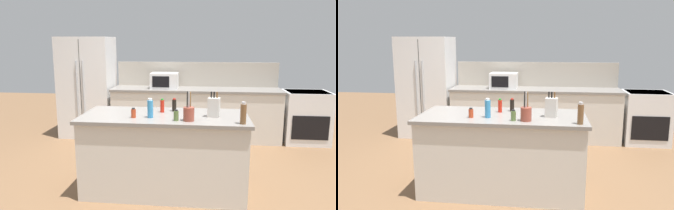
# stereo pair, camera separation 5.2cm
# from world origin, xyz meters

# --- Properties ---
(ground_plane) EXTENTS (14.00, 14.00, 0.00)m
(ground_plane) POSITION_xyz_m (0.00, 0.00, 0.00)
(ground_plane) COLOR brown
(back_counter_run) EXTENTS (3.07, 0.66, 0.94)m
(back_counter_run) POSITION_xyz_m (0.30, 2.20, 0.47)
(back_counter_run) COLOR beige
(back_counter_run) RESTS_ON ground_plane
(wall_backsplash) EXTENTS (3.03, 0.03, 0.46)m
(wall_backsplash) POSITION_xyz_m (0.30, 2.52, 1.17)
(wall_backsplash) COLOR #B2A899
(wall_backsplash) RESTS_ON back_counter_run
(kitchen_island) EXTENTS (1.95, 0.89, 0.94)m
(kitchen_island) POSITION_xyz_m (0.00, 0.00, 0.47)
(kitchen_island) COLOR beige
(kitchen_island) RESTS_ON ground_plane
(refrigerator) EXTENTS (0.96, 0.75, 1.87)m
(refrigerator) POSITION_xyz_m (-1.75, 2.25, 0.93)
(refrigerator) COLOR white
(refrigerator) RESTS_ON ground_plane
(range_oven) EXTENTS (0.76, 0.65, 0.92)m
(range_oven) POSITION_xyz_m (2.25, 2.20, 0.47)
(range_oven) COLOR white
(range_oven) RESTS_ON ground_plane
(microwave) EXTENTS (0.49, 0.39, 0.28)m
(microwave) POSITION_xyz_m (-0.27, 2.20, 1.08)
(microwave) COLOR white
(microwave) RESTS_ON back_counter_run
(knife_block) EXTENTS (0.15, 0.13, 0.29)m
(knife_block) POSITION_xyz_m (0.57, -0.04, 1.05)
(knife_block) COLOR beige
(knife_block) RESTS_ON kitchen_island
(utensil_crock) EXTENTS (0.12, 0.12, 0.32)m
(utensil_crock) POSITION_xyz_m (0.29, -0.26, 1.02)
(utensil_crock) COLOR brown
(utensil_crock) RESTS_ON kitchen_island
(spice_jar_paprika) EXTENTS (0.05, 0.05, 0.11)m
(spice_jar_paprika) POSITION_xyz_m (-0.33, -0.18, 0.99)
(spice_jar_paprika) COLOR #B73D1E
(spice_jar_paprika) RESTS_ON kitchen_island
(pepper_grinder) EXTENTS (0.06, 0.06, 0.23)m
(pepper_grinder) POSITION_xyz_m (0.87, -0.33, 1.05)
(pepper_grinder) COLOR brown
(pepper_grinder) RESTS_ON kitchen_island
(hot_sauce_bottle) EXTENTS (0.05, 0.05, 0.17)m
(hot_sauce_bottle) POSITION_xyz_m (-0.05, 0.14, 1.02)
(hot_sauce_bottle) COLOR red
(hot_sauce_bottle) RESTS_ON kitchen_island
(salt_shaker) EXTENTS (0.05, 0.05, 0.12)m
(salt_shaker) POSITION_xyz_m (0.58, 0.12, 0.99)
(salt_shaker) COLOR silver
(salt_shaker) RESTS_ON kitchen_island
(soy_sauce_bottle) EXTENTS (0.05, 0.05, 0.16)m
(soy_sauce_bottle) POSITION_xyz_m (0.09, 0.22, 1.02)
(soy_sauce_bottle) COLOR black
(soy_sauce_bottle) RESTS_ON kitchen_island
(spice_jar_oregano) EXTENTS (0.05, 0.05, 0.12)m
(spice_jar_oregano) POSITION_xyz_m (0.16, -0.26, 1.00)
(spice_jar_oregano) COLOR #567038
(spice_jar_oregano) RESTS_ON kitchen_island
(dish_soap_bottle) EXTENTS (0.07, 0.07, 0.22)m
(dish_soap_bottle) POSITION_xyz_m (-0.14, -0.16, 1.04)
(dish_soap_bottle) COLOR #3384BC
(dish_soap_bottle) RESTS_ON kitchen_island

